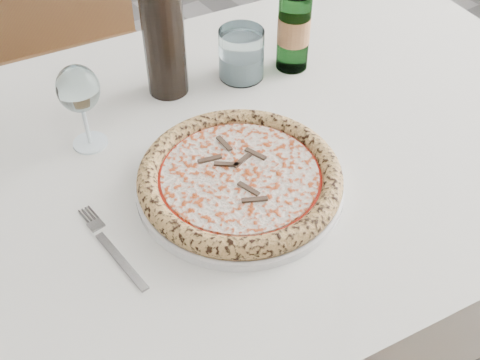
{
  "coord_description": "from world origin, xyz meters",
  "views": [
    {
      "loc": [
        -0.16,
        -0.38,
        1.45
      ],
      "look_at": [
        0.23,
        0.18,
        0.78
      ],
      "focal_mm": 45.0,
      "sensor_mm": 36.0,
      "label": 1
    }
  ],
  "objects_px": {
    "wine_glass": "(78,91)",
    "beer_bottle": "(294,22)",
    "dining_table": "(209,190)",
    "chair_far": "(70,43)",
    "tumbler": "(241,57)",
    "pizza": "(240,177)",
    "plate": "(240,185)",
    "wine_bottle": "(163,28)"
  },
  "relations": [
    {
      "from": "beer_bottle",
      "to": "wine_bottle",
      "type": "bearing_deg",
      "value": 163.49
    },
    {
      "from": "chair_far",
      "to": "pizza",
      "type": "height_order",
      "value": "chair_far"
    },
    {
      "from": "tumbler",
      "to": "plate",
      "type": "bearing_deg",
      "value": -125.53
    },
    {
      "from": "wine_glass",
      "to": "tumbler",
      "type": "relative_size",
      "value": 1.59
    },
    {
      "from": "pizza",
      "to": "tumbler",
      "type": "relative_size",
      "value": 3.29
    },
    {
      "from": "wine_bottle",
      "to": "chair_far",
      "type": "bearing_deg",
      "value": 88.0
    },
    {
      "from": "pizza",
      "to": "dining_table",
      "type": "bearing_deg",
      "value": 90.0
    },
    {
      "from": "dining_table",
      "to": "wine_glass",
      "type": "relative_size",
      "value": 10.07
    },
    {
      "from": "plate",
      "to": "beer_bottle",
      "type": "relative_size",
      "value": 1.35
    },
    {
      "from": "wine_glass",
      "to": "beer_bottle",
      "type": "bearing_deg",
      "value": -1.62
    },
    {
      "from": "beer_bottle",
      "to": "wine_bottle",
      "type": "relative_size",
      "value": 0.79
    },
    {
      "from": "plate",
      "to": "wine_glass",
      "type": "distance_m",
      "value": 0.31
    },
    {
      "from": "wine_glass",
      "to": "pizza",
      "type": "bearing_deg",
      "value": -58.07
    },
    {
      "from": "dining_table",
      "to": "tumbler",
      "type": "xyz_separation_m",
      "value": [
        0.19,
        0.16,
        0.13
      ]
    },
    {
      "from": "beer_bottle",
      "to": "pizza",
      "type": "bearing_deg",
      "value": -141.55
    },
    {
      "from": "tumbler",
      "to": "wine_bottle",
      "type": "height_order",
      "value": "wine_bottle"
    },
    {
      "from": "pizza",
      "to": "tumbler",
      "type": "bearing_deg",
      "value": 54.47
    },
    {
      "from": "chair_far",
      "to": "beer_bottle",
      "type": "bearing_deg",
      "value": -72.42
    },
    {
      "from": "pizza",
      "to": "beer_bottle",
      "type": "distance_m",
      "value": 0.38
    },
    {
      "from": "beer_bottle",
      "to": "dining_table",
      "type": "bearing_deg",
      "value": -155.78
    },
    {
      "from": "dining_table",
      "to": "pizza",
      "type": "bearing_deg",
      "value": -90.0
    },
    {
      "from": "chair_far",
      "to": "tumbler",
      "type": "height_order",
      "value": "chair_far"
    },
    {
      "from": "tumbler",
      "to": "wine_glass",
      "type": "bearing_deg",
      "value": -176.89
    },
    {
      "from": "wine_glass",
      "to": "dining_table",
      "type": "bearing_deg",
      "value": -43.38
    },
    {
      "from": "dining_table",
      "to": "pizza",
      "type": "xyz_separation_m",
      "value": [
        -0.0,
        -0.1,
        0.11
      ]
    },
    {
      "from": "dining_table",
      "to": "beer_bottle",
      "type": "height_order",
      "value": "beer_bottle"
    },
    {
      "from": "wine_glass",
      "to": "beer_bottle",
      "type": "distance_m",
      "value": 0.44
    },
    {
      "from": "dining_table",
      "to": "chair_far",
      "type": "relative_size",
      "value": 1.73
    },
    {
      "from": "beer_bottle",
      "to": "wine_bottle",
      "type": "height_order",
      "value": "wine_bottle"
    },
    {
      "from": "plate",
      "to": "wine_glass",
      "type": "relative_size",
      "value": 2.11
    },
    {
      "from": "plate",
      "to": "dining_table",
      "type": "bearing_deg",
      "value": 90.0
    },
    {
      "from": "chair_far",
      "to": "tumbler",
      "type": "xyz_separation_m",
      "value": [
        0.12,
        -0.68,
        0.27
      ]
    },
    {
      "from": "dining_table",
      "to": "tumbler",
      "type": "bearing_deg",
      "value": 40.86
    },
    {
      "from": "dining_table",
      "to": "tumbler",
      "type": "relative_size",
      "value": 16.04
    },
    {
      "from": "wine_glass",
      "to": "plate",
      "type": "bearing_deg",
      "value": -58.07
    },
    {
      "from": "chair_far",
      "to": "wine_bottle",
      "type": "relative_size",
      "value": 2.94
    },
    {
      "from": "dining_table",
      "to": "chair_far",
      "type": "bearing_deg",
      "value": 85.52
    },
    {
      "from": "plate",
      "to": "wine_bottle",
      "type": "distance_m",
      "value": 0.33
    },
    {
      "from": "plate",
      "to": "pizza",
      "type": "relative_size",
      "value": 1.02
    },
    {
      "from": "dining_table",
      "to": "chair_far",
      "type": "xyz_separation_m",
      "value": [
        0.07,
        0.84,
        -0.14
      ]
    },
    {
      "from": "plate",
      "to": "pizza",
      "type": "xyz_separation_m",
      "value": [
        -0.0,
        -0.0,
        0.02
      ]
    },
    {
      "from": "dining_table",
      "to": "plate",
      "type": "distance_m",
      "value": 0.14
    }
  ]
}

